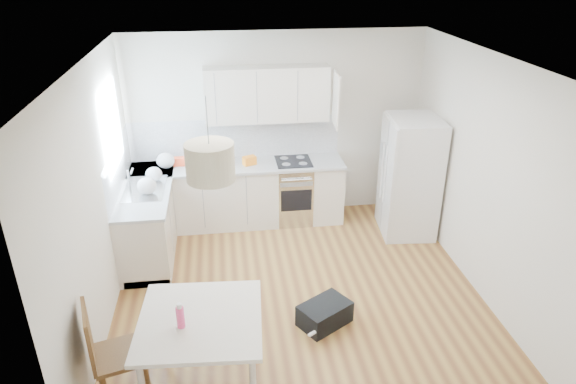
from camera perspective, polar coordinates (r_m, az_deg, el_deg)
The scene contains 29 objects.
floor at distance 6.20m, azimuth 1.14°, elevation -10.93°, with size 4.20×4.20×0.00m, color brown.
ceiling at distance 5.08m, azimuth 1.41°, elevation 14.39°, with size 4.20×4.20×0.00m, color white.
wall_back at distance 7.44m, azimuth -1.25°, elevation 7.24°, with size 4.20×4.20×0.00m, color silver.
wall_left at distance 5.60m, azimuth -20.48°, elevation -0.78°, with size 4.20×4.20×0.00m, color silver.
wall_right at distance 6.17m, azimuth 20.93°, elevation 1.54°, with size 4.20×4.20×0.00m, color silver.
window_glassblock at distance 6.51m, azimuth -18.99°, elevation 6.84°, with size 0.02×1.00×1.00m, color #BFE0F9.
cabinets_back at distance 7.47m, azimuth -5.49°, elevation -0.35°, with size 3.00×0.60×0.88m, color silver.
cabinets_left at distance 7.00m, azimuth -15.12°, elevation -3.03°, with size 0.60×1.80×0.88m, color silver.
counter_back at distance 7.28m, azimuth -5.64°, elevation 2.91°, with size 3.02×0.64×0.04m, color #B2B4B7.
counter_left at distance 6.80m, azimuth -15.55°, elevation 0.38°, with size 0.64×1.82×0.04m, color #B2B4B7.
backsplash_back at distance 7.44m, azimuth -5.85°, elevation 5.97°, with size 3.00×0.01×0.58m, color white.
backsplash_left at distance 6.73m, azimuth -18.33°, elevation 2.62°, with size 0.01×1.80×0.58m, color white.
upper_cabinets at distance 7.13m, azimuth -2.36°, elevation 10.80°, with size 1.70×0.32×0.75m, color silver.
range_oven at distance 7.53m, azimuth 0.59°, elevation -0.00°, with size 0.50×0.61×0.88m, color silver, non-canonical shape.
sink at distance 6.75m, azimuth -15.61°, elevation 0.32°, with size 0.50×0.80×0.16m, color silver, non-canonical shape.
refrigerator at distance 7.28m, azimuth 13.46°, elevation 1.69°, with size 0.80×0.83×1.66m, color white, non-canonical shape.
dining_table at distance 4.62m, azimuth -9.67°, elevation -14.55°, with size 1.11×1.11×0.82m.
dining_chair at distance 4.88m, azimuth -18.19°, elevation -16.55°, with size 0.43×0.43×1.02m, color #442A14, non-canonical shape.
drink_bottle at distance 4.43m, azimuth -11.89°, elevation -13.28°, with size 0.07×0.07×0.23m, color #EC417B.
gym_bag at distance 5.68m, azimuth 4.09°, elevation -13.35°, with size 0.54×0.35×0.25m, color black.
pendant_lamp at distance 4.02m, azimuth -8.66°, elevation 3.32°, with size 0.39×0.39×0.30m, color beige.
grocery_bag_a at distance 7.28m, azimuth -13.45°, elevation 3.41°, with size 0.25×0.21×0.22m, color silver.
grocery_bag_b at distance 7.25m, azimuth -10.26°, elevation 3.74°, with size 0.27×0.23×0.24m, color silver.
grocery_bag_c at distance 7.23m, azimuth -7.91°, elevation 3.86°, with size 0.27×0.23×0.25m, color silver.
grocery_bag_d at distance 6.91m, azimuth -14.68°, elevation 1.94°, with size 0.21×0.18×0.19m, color silver.
grocery_bag_e at distance 6.56m, azimuth -15.41°, elevation 0.66°, with size 0.24×0.20×0.22m, color silver.
snack_orange at distance 7.24m, azimuth -4.31°, elevation 3.51°, with size 0.18×0.11×0.12m, color orange.
snack_yellow at distance 7.22m, azimuth -9.26°, elevation 3.20°, with size 0.18×0.11×0.12m, color yellow.
snack_red at distance 7.35m, azimuth -11.96°, elevation 3.34°, with size 0.17×0.10×0.12m, color red.
Camera 1 is at (-0.79, -4.93, 3.67)m, focal length 32.00 mm.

